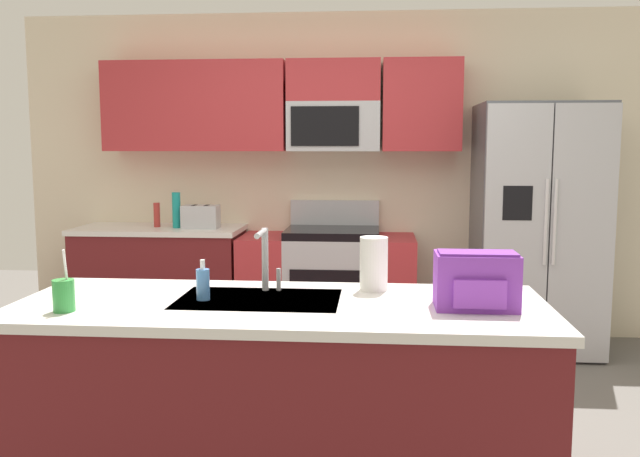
{
  "coord_description": "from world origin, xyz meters",
  "views": [
    {
      "loc": [
        0.31,
        -3.34,
        1.54
      ],
      "look_at": [
        -0.02,
        0.6,
        1.05
      ],
      "focal_mm": 37.48,
      "sensor_mm": 36.0,
      "label": 1
    }
  ],
  "objects_px": {
    "bottle_teal": "(176,210)",
    "backpack": "(476,279)",
    "range_oven": "(328,286)",
    "refrigerator": "(537,229)",
    "drink_cup_green": "(64,295)",
    "toaster": "(201,217)",
    "paper_towel_roll": "(374,264)",
    "pepper_mill": "(157,215)",
    "sink_faucet": "(265,254)",
    "soap_dispenser": "(203,284)"
  },
  "relations": [
    {
      "from": "range_oven",
      "to": "refrigerator",
      "type": "xyz_separation_m",
      "value": [
        1.58,
        -0.07,
        0.48
      ]
    },
    {
      "from": "backpack",
      "to": "range_oven",
      "type": "bearing_deg",
      "value": 107.07
    },
    {
      "from": "refrigerator",
      "to": "backpack",
      "type": "xyz_separation_m",
      "value": [
        -0.8,
        -2.44,
        0.09
      ]
    },
    {
      "from": "pepper_mill",
      "to": "refrigerator",
      "type": "bearing_deg",
      "value": -1.35
    },
    {
      "from": "pepper_mill",
      "to": "bottle_teal",
      "type": "height_order",
      "value": "bottle_teal"
    },
    {
      "from": "toaster",
      "to": "paper_towel_roll",
      "type": "height_order",
      "value": "paper_towel_roll"
    },
    {
      "from": "range_oven",
      "to": "paper_towel_roll",
      "type": "xyz_separation_m",
      "value": [
        0.37,
        -2.21,
        0.58
      ]
    },
    {
      "from": "toaster",
      "to": "paper_towel_roll",
      "type": "relative_size",
      "value": 1.17
    },
    {
      "from": "drink_cup_green",
      "to": "toaster",
      "type": "bearing_deg",
      "value": 93.5
    },
    {
      "from": "bottle_teal",
      "to": "soap_dispenser",
      "type": "relative_size",
      "value": 1.65
    },
    {
      "from": "paper_towel_roll",
      "to": "backpack",
      "type": "xyz_separation_m",
      "value": [
        0.41,
        -0.3,
        -0.0
      ]
    },
    {
      "from": "bottle_teal",
      "to": "soap_dispenser",
      "type": "height_order",
      "value": "bottle_teal"
    },
    {
      "from": "drink_cup_green",
      "to": "refrigerator",
      "type": "bearing_deg",
      "value": 47.49
    },
    {
      "from": "paper_towel_roll",
      "to": "drink_cup_green",
      "type": "bearing_deg",
      "value": -157.97
    },
    {
      "from": "drink_cup_green",
      "to": "sink_faucet",
      "type": "bearing_deg",
      "value": 29.97
    },
    {
      "from": "sink_faucet",
      "to": "range_oven",
      "type": "bearing_deg",
      "value": 87.28
    },
    {
      "from": "range_oven",
      "to": "bottle_teal",
      "type": "relative_size",
      "value": 4.86
    },
    {
      "from": "pepper_mill",
      "to": "backpack",
      "type": "relative_size",
      "value": 0.6
    },
    {
      "from": "pepper_mill",
      "to": "drink_cup_green",
      "type": "bearing_deg",
      "value": -78.87
    },
    {
      "from": "sink_faucet",
      "to": "paper_towel_roll",
      "type": "relative_size",
      "value": 1.17
    },
    {
      "from": "toaster",
      "to": "range_oven",
      "type": "bearing_deg",
      "value": 3.02
    },
    {
      "from": "pepper_mill",
      "to": "drink_cup_green",
      "type": "distance_m",
      "value": 2.75
    },
    {
      "from": "refrigerator",
      "to": "soap_dispenser",
      "type": "height_order",
      "value": "refrigerator"
    },
    {
      "from": "paper_towel_roll",
      "to": "soap_dispenser",
      "type": "bearing_deg",
      "value": -160.98
    },
    {
      "from": "sink_faucet",
      "to": "soap_dispenser",
      "type": "bearing_deg",
      "value": -143.02
    },
    {
      "from": "refrigerator",
      "to": "soap_dispenser",
      "type": "bearing_deg",
      "value": -128.8
    },
    {
      "from": "soap_dispenser",
      "to": "toaster",
      "type": "bearing_deg",
      "value": 105.13
    },
    {
      "from": "sink_faucet",
      "to": "backpack",
      "type": "height_order",
      "value": "sink_faucet"
    },
    {
      "from": "refrigerator",
      "to": "sink_faucet",
      "type": "height_order",
      "value": "refrigerator"
    },
    {
      "from": "sink_faucet",
      "to": "drink_cup_green",
      "type": "bearing_deg",
      "value": -150.03
    },
    {
      "from": "refrigerator",
      "to": "paper_towel_roll",
      "type": "relative_size",
      "value": 7.71
    },
    {
      "from": "range_oven",
      "to": "toaster",
      "type": "relative_size",
      "value": 4.86
    },
    {
      "from": "toaster",
      "to": "bottle_teal",
      "type": "relative_size",
      "value": 1.0
    },
    {
      "from": "range_oven",
      "to": "paper_towel_roll",
      "type": "height_order",
      "value": "paper_towel_roll"
    },
    {
      "from": "sink_faucet",
      "to": "backpack",
      "type": "relative_size",
      "value": 0.88
    },
    {
      "from": "range_oven",
      "to": "paper_towel_roll",
      "type": "bearing_deg",
      "value": -80.58
    },
    {
      "from": "range_oven",
      "to": "refrigerator",
      "type": "height_order",
      "value": "refrigerator"
    },
    {
      "from": "bottle_teal",
      "to": "backpack",
      "type": "relative_size",
      "value": 0.87
    },
    {
      "from": "range_oven",
      "to": "sink_faucet",
      "type": "bearing_deg",
      "value": -92.72
    },
    {
      "from": "toaster",
      "to": "paper_towel_roll",
      "type": "xyz_separation_m",
      "value": [
        1.36,
        -2.16,
        0.03
      ]
    },
    {
      "from": "range_oven",
      "to": "drink_cup_green",
      "type": "relative_size",
      "value": 5.54
    },
    {
      "from": "bottle_teal",
      "to": "paper_towel_roll",
      "type": "relative_size",
      "value": 1.17
    },
    {
      "from": "drink_cup_green",
      "to": "bottle_teal",
      "type": "bearing_deg",
      "value": 97.67
    },
    {
      "from": "range_oven",
      "to": "bottle_teal",
      "type": "height_order",
      "value": "bottle_teal"
    },
    {
      "from": "range_oven",
      "to": "backpack",
      "type": "xyz_separation_m",
      "value": [
        0.77,
        -2.51,
        0.57
      ]
    },
    {
      "from": "sink_faucet",
      "to": "drink_cup_green",
      "type": "xyz_separation_m",
      "value": [
        -0.72,
        -0.42,
        -0.1
      ]
    },
    {
      "from": "drink_cup_green",
      "to": "paper_towel_roll",
      "type": "bearing_deg",
      "value": 22.03
    },
    {
      "from": "paper_towel_roll",
      "to": "backpack",
      "type": "relative_size",
      "value": 0.75
    },
    {
      "from": "refrigerator",
      "to": "paper_towel_roll",
      "type": "distance_m",
      "value": 2.46
    },
    {
      "from": "refrigerator",
      "to": "drink_cup_green",
      "type": "bearing_deg",
      "value": -132.51
    }
  ]
}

